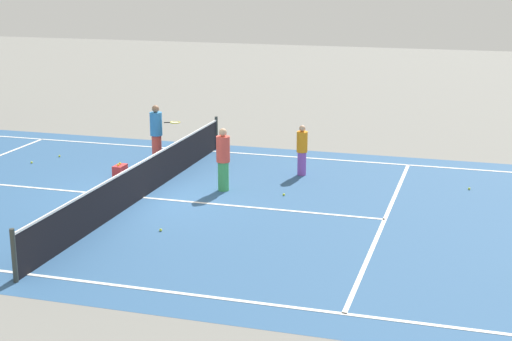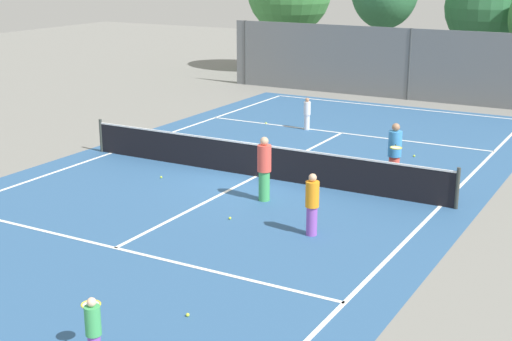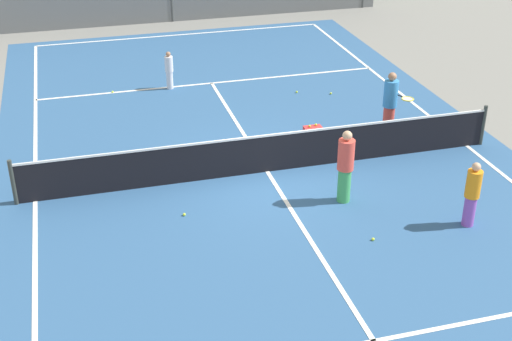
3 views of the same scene
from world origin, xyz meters
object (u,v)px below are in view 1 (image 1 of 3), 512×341
Objects in this scene: ball_crate at (120,171)px; tennis_ball_3 at (469,189)px; player_0 at (157,133)px; player_4 at (302,150)px; player_1 at (223,159)px; tennis_ball_1 at (161,230)px; tennis_ball_4 at (59,156)px; tennis_ball_5 at (284,195)px; tennis_ball_0 at (32,162)px.

ball_crate is 9.90m from tennis_ball_3.
player_0 reaches higher than player_4.
player_0 is 3.95m from player_1.
tennis_ball_1 is at bearing -155.86° from player_0.
player_1 is at bearing -4.85° from tennis_ball_1.
tennis_ball_4 is 1.00× the size of tennis_ball_5.
ball_crate reaches higher than tennis_ball_5.
player_1 is 3.43m from ball_crate.
ball_crate is at bearing 109.18° from player_4.
player_1 is at bearing 89.28° from tennis_ball_5.
tennis_ball_4 is (5.71, 5.98, 0.00)m from tennis_ball_1.
tennis_ball_1 is (-4.05, -3.02, -0.15)m from ball_crate.
tennis_ball_5 is at bearing -179.15° from player_4.
player_0 reaches higher than tennis_ball_1.
ball_crate is (-1.74, 5.01, -0.58)m from player_4.
ball_crate is 5.06m from tennis_ball_1.
tennis_ball_5 is at bearing 112.83° from tennis_ball_3.
tennis_ball_5 is (-1.13, -8.40, 0.00)m from tennis_ball_0.
tennis_ball_4 is (0.12, 12.75, 0.00)m from tennis_ball_3.
player_0 is 27.01× the size of tennis_ball_0.
player_1 is 26.31× the size of tennis_ball_0.
player_0 is 9.57m from tennis_ball_3.
tennis_ball_0 is 7.94m from tennis_ball_1.
player_0 is 5.47m from tennis_ball_5.
tennis_ball_4 is at bearing 60.75° from ball_crate.
ball_crate is 7.27× the size of tennis_ball_4.
ball_crate reaches higher than tennis_ball_4.
player_0 is at bearing -82.76° from tennis_ball_4.
player_1 reaches higher than player_4.
player_0 reaches higher than player_1.
tennis_ball_3 is at bearing -93.23° from player_0.
tennis_ball_5 is at bearing -118.00° from player_0.
tennis_ball_4 is at bearing 71.52° from player_1.
player_1 reaches higher than tennis_ball_0.
player_4 is 8.46m from tennis_ball_0.
ball_crate reaches higher than tennis_ball_3.
tennis_ball_0 is at bearing 80.55° from player_1.
tennis_ball_5 is at bearing -90.72° from player_1.
tennis_ball_1 is (-3.61, 0.31, -0.86)m from player_1.
tennis_ball_0 is at bearing 93.76° from tennis_ball_3.
tennis_ball_3 is at bearing -90.56° from tennis_ball_4.
tennis_ball_5 is (-0.02, -1.71, -0.86)m from player_1.
tennis_ball_3 is at bearing -92.48° from player_4.
ball_crate is 7.27× the size of tennis_ball_0.
player_0 is at bearing 50.53° from player_1.
ball_crate is 3.43m from tennis_ball_0.
tennis_ball_4 is at bearing 90.59° from player_4.
tennis_ball_5 is (-2.20, -0.03, -0.73)m from player_4.
player_4 reaches higher than tennis_ball_3.
player_0 is at bearing -68.93° from tennis_ball_0.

